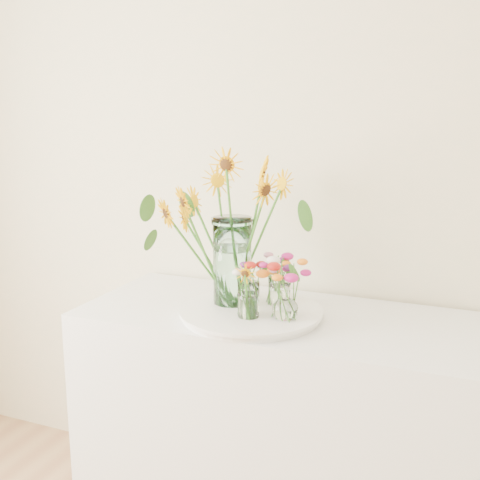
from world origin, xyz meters
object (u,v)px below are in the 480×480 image
Objects in this scene: counter at (276,430)px; small_vase_c at (277,290)px; small_vase_b at (285,302)px; mason_jar at (232,261)px; tray at (251,314)px; small_vase_a at (249,300)px.

small_vase_c reaches higher than counter.
counter is 0.55m from small_vase_b.
small_vase_b is at bearing -21.01° from mason_jar.
small_vase_b reaches higher than small_vase_c.
tray is 0.13m from small_vase_c.
counter is at bearing 43.29° from tray.
tray is at bearing -136.71° from counter.
counter is at bearing -62.69° from small_vase_c.
tray is at bearing -26.65° from mason_jar.
mason_jar is 2.52× the size of small_vase_b.
small_vase_a is 0.18m from small_vase_c.
counter is 11.24× the size of small_vase_b.
mason_jar is at bearing 132.91° from small_vase_a.
counter is 2.97× the size of tray.
small_vase_a is at bearing -74.46° from tray.
counter is 13.64× the size of small_vase_c.
counter is 0.53m from small_vase_c.
tray is at bearing 105.54° from small_vase_a.
small_vase_a reaches higher than small_vase_c.
small_vase_c is (0.04, 0.17, -0.01)m from small_vase_a.
small_vase_a is at bearing -102.50° from small_vase_c.
small_vase_b is 0.16m from small_vase_c.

